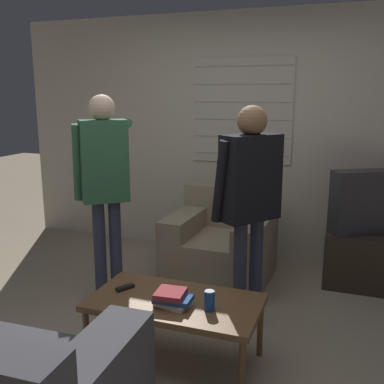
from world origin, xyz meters
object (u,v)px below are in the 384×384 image
armchair_beige (222,244)px  person_right_standing (249,190)px  spare_remote (125,288)px  soda_can (209,300)px  book_stack (172,298)px  tv (377,201)px  person_left_standing (104,175)px  coffee_table (175,305)px

armchair_beige → person_right_standing: bearing=120.1°
spare_remote → soda_can: bearing=21.2°
book_stack → spare_remote: book_stack is taller
tv → soda_can: bearing=31.7°
spare_remote → person_right_standing: bearing=71.6°
soda_can → spare_remote: (-0.62, 0.09, -0.05)m
person_left_standing → soda_can: 1.45m
person_right_standing → coffee_table: bearing=-169.1°
person_left_standing → spare_remote: size_ratio=12.93×
spare_remote → tv: bearing=76.0°
coffee_table → book_stack: (0.01, -0.08, 0.09)m
armchair_beige → soda_can: 1.56m
coffee_table → spare_remote: 0.38m
spare_remote → armchair_beige: bearing=108.6°
person_right_standing → soda_can: person_right_standing is taller
armchair_beige → person_right_standing: person_right_standing is taller
person_right_standing → soda_can: size_ratio=13.09×
person_right_standing → person_left_standing: bearing=127.3°
person_left_standing → spare_remote: person_left_standing is taller
armchair_beige → coffee_table: (0.11, -1.45, 0.07)m
person_right_standing → book_stack: 0.98m
tv → book_stack: bearing=26.6°
book_stack → soda_can: soda_can is taller
tv → person_left_standing: person_left_standing is taller
soda_can → spare_remote: size_ratio=0.95×
tv → spare_remote: size_ratio=6.25×
coffee_table → person_left_standing: size_ratio=0.64×
spare_remote → coffee_table: bearing=24.8°
armchair_beige → spare_remote: (-0.26, -1.42, 0.12)m
armchair_beige → soda_can: bearing=105.1°
coffee_table → book_stack: book_stack is taller
armchair_beige → coffee_table: 1.46m
person_left_standing → person_right_standing: bearing=-39.1°
armchair_beige → book_stack: 1.54m
person_left_standing → person_right_standing: (1.19, 0.02, -0.04)m
coffee_table → book_stack: bearing=-79.4°
person_right_standing → soda_can: bearing=-148.8°
book_stack → soda_can: (0.24, 0.02, 0.02)m
person_left_standing → soda_can: bearing=-72.1°
person_right_standing → book_stack: size_ratio=7.00×
armchair_beige → soda_can: armchair_beige is taller
coffee_table → tv: tv is taller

